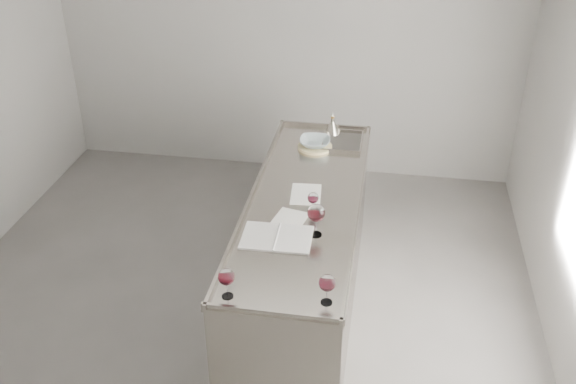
% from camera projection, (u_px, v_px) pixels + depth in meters
% --- Properties ---
extents(room_shell, '(4.54, 5.04, 2.84)m').
position_uv_depth(room_shell, '(219.00, 154.00, 3.97)').
color(room_shell, '#585553').
rests_on(room_shell, ground).
extents(counter, '(0.77, 2.42, 0.97)m').
position_uv_depth(counter, '(304.00, 255.00, 4.62)').
color(counter, gray).
rests_on(counter, ground).
extents(wine_glass_left, '(0.09, 0.09, 0.18)m').
position_uv_depth(wine_glass_left, '(226.00, 277.00, 3.44)').
color(wine_glass_left, white).
rests_on(wine_glass_left, counter).
extents(wine_glass_middle, '(0.11, 0.11, 0.22)m').
position_uv_depth(wine_glass_middle, '(316.00, 214.00, 3.94)').
color(wine_glass_middle, white).
rests_on(wine_glass_middle, counter).
extents(wine_glass_right, '(0.09, 0.09, 0.18)m').
position_uv_depth(wine_glass_right, '(327.00, 284.00, 3.40)').
color(wine_glass_right, white).
rests_on(wine_glass_right, counter).
extents(wine_glass_small, '(0.07, 0.07, 0.15)m').
position_uv_depth(wine_glass_small, '(313.00, 199.00, 4.19)').
color(wine_glass_small, white).
rests_on(wine_glass_small, counter).
extents(notebook, '(0.44, 0.31, 0.02)m').
position_uv_depth(notebook, '(277.00, 237.00, 3.98)').
color(notebook, silver).
rests_on(notebook, counter).
extents(loose_paper_top, '(0.26, 0.33, 0.00)m').
position_uv_depth(loose_paper_top, '(288.00, 221.00, 4.15)').
color(loose_paper_top, silver).
rests_on(loose_paper_top, counter).
extents(loose_paper_under, '(0.23, 0.31, 0.00)m').
position_uv_depth(loose_paper_under, '(306.00, 194.00, 4.44)').
color(loose_paper_under, silver).
rests_on(loose_paper_under, counter).
extents(trivet, '(0.31, 0.31, 0.02)m').
position_uv_depth(trivet, '(315.00, 147.00, 5.06)').
color(trivet, beige).
rests_on(trivet, counter).
extents(ceramic_bowl, '(0.25, 0.25, 0.06)m').
position_uv_depth(ceramic_bowl, '(315.00, 142.00, 5.04)').
color(ceramic_bowl, '#97A9B0').
rests_on(ceramic_bowl, trivet).
extents(wine_funnel, '(0.13, 0.13, 0.19)m').
position_uv_depth(wine_funnel, '(332.00, 127.00, 5.26)').
color(wine_funnel, gray).
rests_on(wine_funnel, counter).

